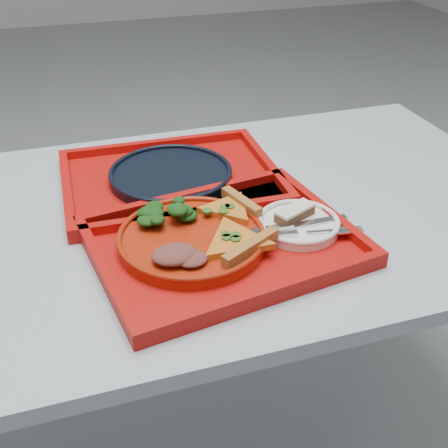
{
  "coord_description": "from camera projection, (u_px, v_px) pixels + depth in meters",
  "views": [
    {
      "loc": [
        -0.14,
        -0.92,
        1.33
      ],
      "look_at": [
        0.11,
        -0.1,
        0.78
      ],
      "focal_mm": 45.0,
      "sensor_mm": 36.0,
      "label": 1
    }
  ],
  "objects": [
    {
      "name": "tray_main",
      "position": [
        223.0,
        245.0,
        1.0
      ],
      "size": [
        0.5,
        0.41,
        0.01
      ],
      "primitive_type": "cube",
      "rotation": [
        0.0,
        0.0,
        0.15
      ],
      "color": "#AA0C08",
      "rests_on": "table"
    },
    {
      "name": "salad_heap",
      "position": [
        164.0,
        208.0,
        1.02
      ],
      "size": [
        0.09,
        0.08,
        0.04
      ],
      "primitive_type": "ellipsoid",
      "color": "black",
      "rests_on": "dinner_plate"
    },
    {
      "name": "navy_plate",
      "position": [
        171.0,
        176.0,
        1.19
      ],
      "size": [
        0.26,
        0.26,
        0.02
      ],
      "primitive_type": "cylinder",
      "color": "black",
      "rests_on": "tray_far"
    },
    {
      "name": "dessert_bar",
      "position": [
        295.0,
        213.0,
        1.03
      ],
      "size": [
        0.08,
        0.06,
        0.02
      ],
      "rotation": [
        0.0,
        0.0,
        0.42
      ],
      "color": "#492818",
      "rests_on": "side_plate"
    },
    {
      "name": "tray_far",
      "position": [
        171.0,
        182.0,
        1.2
      ],
      "size": [
        0.46,
        0.36,
        0.01
      ],
      "primitive_type": "cube",
      "rotation": [
        0.0,
        0.0,
        -0.02
      ],
      "color": "#AA0C08",
      "rests_on": "table"
    },
    {
      "name": "side_plate",
      "position": [
        298.0,
        226.0,
        1.03
      ],
      "size": [
        0.15,
        0.15,
        0.01
      ],
      "primitive_type": "cylinder",
      "color": "white",
      "rests_on": "tray_main"
    },
    {
      "name": "fork",
      "position": [
        306.0,
        232.0,
        0.99
      ],
      "size": [
        0.19,
        0.05,
        0.01
      ],
      "primitive_type": "cube",
      "rotation": [
        0.0,
        0.0,
        -0.17
      ],
      "color": "silver",
      "rests_on": "side_plate"
    },
    {
      "name": "table",
      "position": [
        154.0,
        250.0,
        1.13
      ],
      "size": [
        1.6,
        0.8,
        0.75
      ],
      "color": "#99A2AC",
      "rests_on": "ground"
    },
    {
      "name": "meat_portion",
      "position": [
        174.0,
        254.0,
        0.92
      ],
      "size": [
        0.08,
        0.06,
        0.02
      ],
      "primitive_type": "ellipsoid",
      "color": "brown",
      "rests_on": "dinner_plate"
    },
    {
      "name": "dinner_plate",
      "position": [
        192.0,
        240.0,
        0.99
      ],
      "size": [
        0.26,
        0.26,
        0.02
      ],
      "primitive_type": "cylinder",
      "color": "#A0200A",
      "rests_on": "tray_main"
    },
    {
      "name": "pizza_slice_a",
      "position": [
        235.0,
        239.0,
        0.96
      ],
      "size": [
        0.18,
        0.18,
        0.02
      ],
      "primitive_type": null,
      "rotation": [
        0.0,
        0.0,
        2.07
      ],
      "color": "gold",
      "rests_on": "dinner_plate"
    },
    {
      "name": "pizza_slice_b",
      "position": [
        228.0,
        207.0,
        1.05
      ],
      "size": [
        0.15,
        0.14,
        0.02
      ],
      "primitive_type": null,
      "rotation": [
        0.0,
        0.0,
        3.45
      ],
      "color": "gold",
      "rests_on": "dinner_plate"
    },
    {
      "name": "knife",
      "position": [
        300.0,
        224.0,
        1.02
      ],
      "size": [
        0.19,
        0.02,
        0.01
      ],
      "primitive_type": "cube",
      "rotation": [
        0.0,
        0.0,
        -0.01
      ],
      "color": "silver",
      "rests_on": "side_plate"
    }
  ]
}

